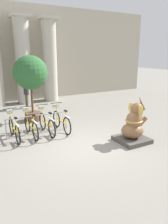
% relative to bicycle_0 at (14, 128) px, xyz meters
% --- Properties ---
extents(ground_plane, '(60.00, 60.00, 0.00)m').
position_rel_bicycle_0_xyz_m(ground_plane, '(1.94, -1.84, -0.42)').
color(ground_plane, gray).
extents(building_facade, '(20.00, 0.20, 6.00)m').
position_rel_bicycle_0_xyz_m(building_facade, '(1.94, 6.76, 2.58)').
color(building_facade, '#B2A893').
rests_on(building_facade, ground_plane).
extents(column_middle, '(1.12, 1.12, 5.16)m').
position_rel_bicycle_0_xyz_m(column_middle, '(1.94, 5.76, 2.20)').
color(column_middle, '#BCB7A8').
rests_on(column_middle, ground_plane).
extents(column_right, '(1.12, 1.12, 5.16)m').
position_rel_bicycle_0_xyz_m(column_right, '(3.63, 5.76, 2.20)').
color(column_right, '#BCB7A8').
rests_on(column_right, ground_plane).
extents(bike_rack, '(2.46, 0.05, 0.77)m').
position_rel_bicycle_0_xyz_m(bike_rack, '(0.93, 0.11, 0.15)').
color(bike_rack, gray).
rests_on(bike_rack, ground_plane).
extents(bicycle_0, '(0.48, 1.75, 1.07)m').
position_rel_bicycle_0_xyz_m(bicycle_0, '(0.00, 0.00, 0.00)').
color(bicycle_0, black).
rests_on(bicycle_0, ground_plane).
extents(bicycle_1, '(0.48, 1.75, 1.07)m').
position_rel_bicycle_0_xyz_m(bicycle_1, '(0.62, 0.02, 0.00)').
color(bicycle_1, black).
rests_on(bicycle_1, ground_plane).
extents(bicycle_2, '(0.48, 1.75, 1.07)m').
position_rel_bicycle_0_xyz_m(bicycle_2, '(1.24, 0.02, 0.00)').
color(bicycle_2, black).
rests_on(bicycle_2, ground_plane).
extents(bicycle_3, '(0.48, 1.75, 1.07)m').
position_rel_bicycle_0_xyz_m(bicycle_3, '(1.86, 0.03, 0.00)').
color(bicycle_3, black).
rests_on(bicycle_3, ground_plane).
extents(elephant_statue, '(1.05, 1.05, 1.63)m').
position_rel_bicycle_0_xyz_m(elephant_statue, '(3.62, -2.25, 0.13)').
color(elephant_statue, '#4C4742').
rests_on(elephant_statue, ground_plane).
extents(person_pedestrian, '(0.21, 0.47, 1.58)m').
position_rel_bicycle_0_xyz_m(person_pedestrian, '(1.65, 4.40, 0.52)').
color(person_pedestrian, brown).
rests_on(person_pedestrian, ground_plane).
extents(potted_tree, '(1.50, 1.50, 2.96)m').
position_rel_bicycle_0_xyz_m(potted_tree, '(1.27, 1.94, 1.67)').
color(potted_tree, brown).
rests_on(potted_tree, ground_plane).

